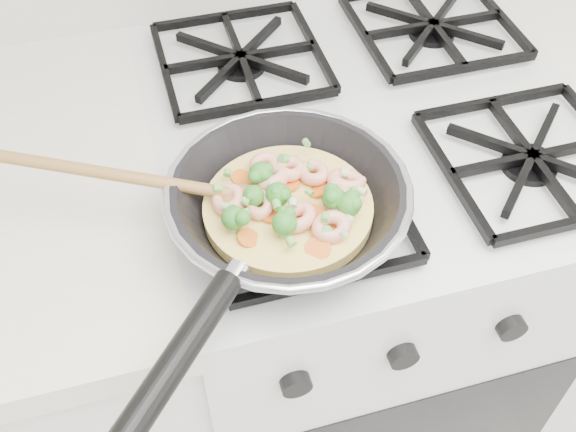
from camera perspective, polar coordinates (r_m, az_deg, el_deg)
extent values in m
cube|color=silver|center=(1.28, 5.30, -7.10)|extent=(0.60, 0.60, 0.90)
cube|color=black|center=(0.94, 7.28, 9.00)|extent=(0.56, 0.56, 0.02)
torus|color=silver|center=(0.73, 0.00, 2.17)|extent=(0.27, 0.27, 0.01)
cylinder|color=black|center=(0.62, -9.07, -11.42)|extent=(0.14, 0.16, 0.03)
cylinder|color=#FCDC6D|center=(0.76, 0.00, 0.63)|extent=(0.19, 0.19, 0.02)
ellipsoid|color=olive|center=(0.75, -3.83, 1.73)|extent=(0.05, 0.05, 0.01)
cylinder|color=olive|center=(0.76, -15.32, 3.52)|extent=(0.27, 0.11, 0.06)
torus|color=#F7B092|center=(0.72, 3.64, -0.92)|extent=(0.05, 0.05, 0.03)
torus|color=#F7B092|center=(0.74, 4.30, 1.17)|extent=(0.05, 0.05, 0.02)
torus|color=#F7B092|center=(0.76, -1.35, 3.19)|extent=(0.06, 0.06, 0.03)
torus|color=#F7B092|center=(0.74, -4.95, 1.33)|extent=(0.05, 0.05, 0.03)
torus|color=#F7B092|center=(0.76, 4.87, 2.90)|extent=(0.05, 0.05, 0.02)
torus|color=#F7B092|center=(0.78, -1.90, 4.26)|extent=(0.04, 0.04, 0.02)
torus|color=#F7B092|center=(0.77, 2.12, 3.64)|extent=(0.05, 0.05, 0.02)
torus|color=#F7B092|center=(0.77, 0.18, 3.96)|extent=(0.06, 0.06, 0.02)
torus|color=#F7B092|center=(0.72, 0.89, -0.11)|extent=(0.06, 0.06, 0.02)
torus|color=#F7B092|center=(0.75, 4.29, 1.84)|extent=(0.06, 0.06, 0.02)
torus|color=#F7B092|center=(0.74, -2.38, 0.94)|extent=(0.05, 0.05, 0.02)
ellipsoid|color=#408F2E|center=(0.73, 3.85, 1.49)|extent=(0.03, 0.03, 0.03)
ellipsoid|color=#408F2E|center=(0.73, -0.87, 1.83)|extent=(0.03, 0.03, 0.03)
ellipsoid|color=#408F2E|center=(0.73, 5.09, 0.95)|extent=(0.03, 0.03, 0.03)
ellipsoid|color=#408F2E|center=(0.71, -0.29, -0.60)|extent=(0.03, 0.03, 0.03)
ellipsoid|color=#408F2E|center=(0.71, -4.55, -0.16)|extent=(0.03, 0.03, 0.03)
ellipsoid|color=#408F2E|center=(0.73, -2.90, 1.71)|extent=(0.03, 0.03, 0.02)
ellipsoid|color=#408F2E|center=(0.76, -2.28, 3.58)|extent=(0.03, 0.03, 0.03)
cylinder|color=orange|center=(0.78, 2.05, 3.65)|extent=(0.03, 0.03, 0.01)
cylinder|color=orange|center=(0.77, -3.30, 2.68)|extent=(0.03, 0.03, 0.01)
cylinder|color=orange|center=(0.76, 4.83, 1.56)|extent=(0.03, 0.03, 0.00)
cylinder|color=orange|center=(0.76, 2.52, 2.21)|extent=(0.03, 0.03, 0.01)
cylinder|color=orange|center=(0.74, -1.44, 0.14)|extent=(0.03, 0.03, 0.01)
cylinder|color=orange|center=(0.77, -0.01, 2.70)|extent=(0.03, 0.03, 0.00)
cylinder|color=orange|center=(0.73, 4.46, -0.49)|extent=(0.03, 0.03, 0.01)
cylinder|color=orange|center=(0.77, -4.33, 2.33)|extent=(0.04, 0.03, 0.01)
cylinder|color=orange|center=(0.71, 2.51, -2.75)|extent=(0.04, 0.04, 0.01)
cylinder|color=orange|center=(0.76, -4.42, 1.85)|extent=(0.03, 0.03, 0.01)
cylinder|color=orange|center=(0.77, -0.39, 2.95)|extent=(0.03, 0.03, 0.01)
cylinder|color=orange|center=(0.73, -0.19, -0.49)|extent=(0.03, 0.03, 0.01)
cylinder|color=orange|center=(0.78, -3.95, 3.22)|extent=(0.03, 0.03, 0.00)
cylinder|color=orange|center=(0.74, 2.04, 0.04)|extent=(0.03, 0.03, 0.01)
cylinder|color=orange|center=(0.72, -3.33, -1.85)|extent=(0.03, 0.03, 0.01)
cylinder|color=#60B046|center=(0.74, 1.78, 2.00)|extent=(0.01, 0.01, 0.01)
cylinder|color=#BED697|center=(0.74, -1.45, 1.84)|extent=(0.01, 0.01, 0.01)
cylinder|color=#60B046|center=(0.77, 1.81, 4.17)|extent=(0.01, 0.01, 0.01)
cylinder|color=#BED697|center=(0.71, 4.60, -1.40)|extent=(0.01, 0.01, 0.01)
cylinder|color=#BED697|center=(0.72, -5.24, 0.83)|extent=(0.01, 0.01, 0.01)
cylinder|color=#60B046|center=(0.71, 3.22, -1.17)|extent=(0.01, 0.01, 0.01)
cylinder|color=#60B046|center=(0.78, 1.54, 6.11)|extent=(0.01, 0.01, 0.01)
cylinder|color=#60B046|center=(0.74, -5.87, 2.36)|extent=(0.01, 0.01, 0.01)
cylinder|color=#60B046|center=(0.71, -0.59, -0.12)|extent=(0.01, 0.01, 0.01)
cylinder|color=#BED697|center=(0.76, 4.81, 3.64)|extent=(0.01, 0.01, 0.01)
cylinder|color=#BED697|center=(0.74, 6.17, 2.04)|extent=(0.01, 0.01, 0.01)
cylinder|color=#60B046|center=(0.73, -4.30, 1.18)|extent=(0.01, 0.01, 0.01)
cylinder|color=#60B046|center=(0.71, 3.12, -0.09)|extent=(0.01, 0.01, 0.01)
cylinder|color=#60B046|center=(0.71, -3.49, 0.20)|extent=(0.01, 0.01, 0.01)
cylinder|color=#60B046|center=(0.77, -5.09, 3.62)|extent=(0.01, 0.01, 0.01)
cylinder|color=#BED697|center=(0.72, 5.04, -0.21)|extent=(0.01, 0.01, 0.01)
cylinder|color=#BED697|center=(0.72, 0.42, 1.09)|extent=(0.01, 0.01, 0.01)
cylinder|color=#60B046|center=(0.77, -0.35, 4.83)|extent=(0.01, 0.01, 0.01)
cylinder|color=#60B046|center=(0.70, 0.25, -2.20)|extent=(0.01, 0.01, 0.01)
cylinder|color=#60B046|center=(0.72, -3.55, 1.23)|extent=(0.01, 0.01, 0.01)
cylinder|color=#BED697|center=(0.74, -1.21, 2.46)|extent=(0.01, 0.01, 0.01)
cylinder|color=#60B046|center=(0.73, 0.26, 1.33)|extent=(0.01, 0.01, 0.01)
cylinder|color=#60B046|center=(0.72, -0.94, 0.94)|extent=(0.01, 0.01, 0.01)
cylinder|color=#60B046|center=(0.74, 5.50, 2.13)|extent=(0.01, 0.01, 0.01)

